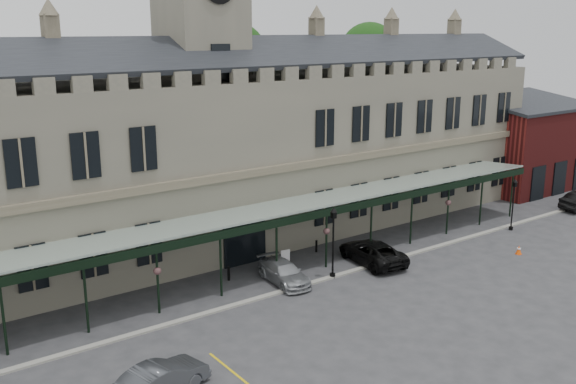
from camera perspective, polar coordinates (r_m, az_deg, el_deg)
ground at (r=35.52m, az=5.83°, el=-11.39°), size 140.00×140.00×0.00m
station_building at (r=45.92m, az=-7.32°, el=3.05°), size 60.00×10.36×17.30m
clock_tower at (r=45.17m, az=-7.64°, el=11.36°), size 5.60×5.60×24.80m
canopy at (r=40.02m, az=-1.24°, el=-4.57°), size 50.00×4.10×4.30m
brick_annex at (r=67.50m, az=20.29°, el=3.90°), size 12.40×8.36×9.23m
kerb at (r=39.36m, az=0.43°, el=-8.55°), size 60.00×0.40×0.12m
tree_behind_mid at (r=56.97m, az=-4.87°, el=11.73°), size 6.00×6.00×16.00m
tree_behind_right at (r=66.70m, az=7.21°, el=12.05°), size 6.00×6.00×16.00m
lamp_post_mid at (r=40.21m, az=4.04°, el=-3.97°), size 0.44×0.44×4.66m
lamp_post_right at (r=52.75m, az=19.40°, el=-0.67°), size 0.39×0.39×4.13m
traffic_cone at (r=47.89m, az=19.83°, el=-4.86°), size 0.40×0.40×0.64m
sign_board at (r=42.84m, az=-0.24°, el=-5.90°), size 0.65×0.15×1.12m
bollard_left at (r=40.67m, az=-5.30°, el=-7.21°), size 0.17×0.17×0.95m
bollard_right at (r=45.51m, az=2.54°, el=-4.83°), size 0.15×0.15×0.87m
car_left_b at (r=29.21m, az=-11.27°, el=-16.05°), size 4.75×2.59×1.48m
car_taxi at (r=40.10m, az=-0.36°, el=-7.19°), size 2.35×4.72×1.32m
car_van at (r=43.69m, az=7.48°, el=-5.32°), size 3.28×5.81×1.53m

